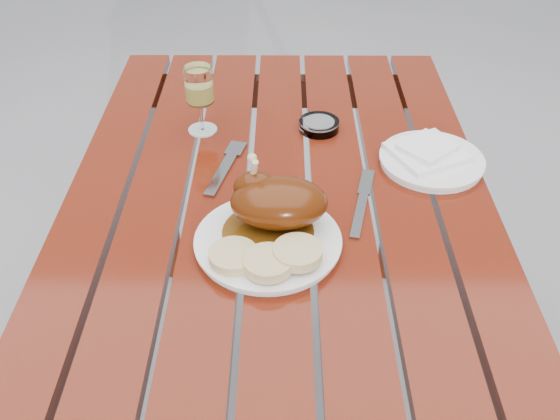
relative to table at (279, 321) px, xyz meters
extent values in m
plane|color=slate|center=(0.00, 0.00, -0.38)|extent=(60.00, 60.00, 0.00)
cube|color=maroon|center=(0.00, 0.00, 0.00)|extent=(0.80, 1.20, 0.75)
cylinder|color=white|center=(-0.02, -0.16, 0.38)|extent=(0.29, 0.29, 0.02)
cylinder|color=#59310A|center=(-0.02, -0.15, 0.39)|extent=(0.16, 0.16, 0.00)
ellipsoid|color=#601F07|center=(0.00, -0.12, 0.44)|extent=(0.17, 0.11, 0.08)
ellipsoid|color=#601F07|center=(-0.04, -0.10, 0.45)|extent=(0.08, 0.05, 0.06)
cylinder|color=#C6B28C|center=(-0.04, -0.09, 0.47)|extent=(0.02, 0.04, 0.09)
cylinder|color=beige|center=(-0.07, -0.22, 0.40)|extent=(0.08, 0.08, 0.02)
cylinder|color=beige|center=(-0.01, -0.24, 0.40)|extent=(0.08, 0.08, 0.02)
cylinder|color=beige|center=(0.03, -0.22, 0.41)|extent=(0.08, 0.08, 0.02)
cylinder|color=#E9E16A|center=(-0.17, 0.21, 0.45)|extent=(0.08, 0.08, 0.15)
cylinder|color=white|center=(0.31, 0.08, 0.38)|extent=(0.26, 0.26, 0.02)
cube|color=white|center=(0.30, 0.09, 0.40)|extent=(0.17, 0.17, 0.01)
cylinder|color=#B2B7BC|center=(0.09, 0.22, 0.39)|extent=(0.11, 0.11, 0.02)
cube|color=gray|center=(-0.11, 0.06, 0.38)|extent=(0.06, 0.18, 0.01)
cube|color=gray|center=(0.15, -0.06, 0.38)|extent=(0.06, 0.18, 0.01)
camera|label=1|loc=(0.01, -0.96, 1.08)|focal=40.00mm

